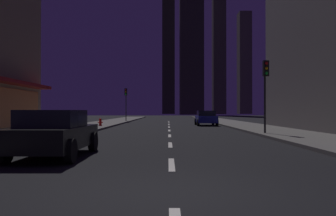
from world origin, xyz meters
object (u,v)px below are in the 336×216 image
(car_parked_near, at_px, (53,133))
(traffic_light_far_left, at_px, (125,97))
(car_parked_far, at_px, (205,118))
(street_lamp_right, at_px, (315,12))
(traffic_light_near_right, at_px, (264,80))
(fire_hydrant_far_left, at_px, (99,122))

(car_parked_near, height_order, traffic_light_far_left, traffic_light_far_left)
(car_parked_far, bearing_deg, street_lamp_right, -85.10)
(traffic_light_near_right, bearing_deg, car_parked_near, -135.06)
(car_parked_near, relative_size, traffic_light_far_left, 1.01)
(street_lamp_right, bearing_deg, fire_hydrant_far_left, 123.90)
(car_parked_far, distance_m, traffic_light_near_right, 14.07)
(car_parked_near, distance_m, fire_hydrant_far_left, 18.99)
(street_lamp_right, bearing_deg, traffic_light_near_right, 89.02)
(fire_hydrant_far_left, relative_size, street_lamp_right, 0.10)
(traffic_light_near_right, xyz_separation_m, traffic_light_far_left, (-11.00, 24.36, 0.00))
(fire_hydrant_far_left, bearing_deg, car_parked_far, 22.60)
(car_parked_far, bearing_deg, car_parked_near, -107.52)
(car_parked_far, relative_size, traffic_light_near_right, 1.01)
(car_parked_far, relative_size, street_lamp_right, 0.64)
(fire_hydrant_far_left, bearing_deg, street_lamp_right, -56.10)
(traffic_light_far_left, bearing_deg, fire_hydrant_far_left, -91.57)
(car_parked_far, height_order, street_lamp_right, street_lamp_right)
(car_parked_far, relative_size, fire_hydrant_far_left, 6.48)
(car_parked_near, xyz_separation_m, fire_hydrant_far_left, (-2.30, 18.85, -0.29))
(car_parked_near, distance_m, traffic_light_near_right, 13.09)
(car_parked_far, distance_m, street_lamp_right, 21.26)
(car_parked_near, bearing_deg, traffic_light_far_left, 93.25)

